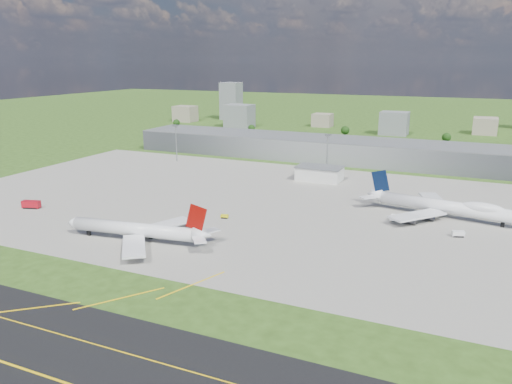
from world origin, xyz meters
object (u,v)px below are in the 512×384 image
at_px(airliner_red_twin, 139,230).
at_px(airliner_blue_quad, 446,207).
at_px(van_white_far, 458,234).
at_px(fire_truck, 31,205).
at_px(van_white_near, 393,218).
at_px(tug_yellow, 225,217).

bearing_deg(airliner_red_twin, airliner_blue_quad, -150.38).
xyz_separation_m(airliner_blue_quad, van_white_far, (6.77, -24.95, -3.98)).
bearing_deg(van_white_far, fire_truck, 174.60).
xyz_separation_m(airliner_red_twin, airliner_blue_quad, (109.03, 82.03, 0.57)).
xyz_separation_m(fire_truck, van_white_far, (191.55, 41.05, -0.61)).
distance_m(fire_truck, van_white_near, 171.85).
distance_m(tug_yellow, van_white_far, 99.85).
xyz_separation_m(van_white_near, van_white_far, (27.84, -11.18, 0.05)).
relative_size(fire_truck, tug_yellow, 2.44).
distance_m(airliner_red_twin, van_white_near, 111.39).
relative_size(van_white_near, van_white_far, 0.88).
xyz_separation_m(fire_truck, tug_yellow, (93.15, 24.17, -0.98)).
relative_size(airliner_red_twin, van_white_near, 13.64).
xyz_separation_m(airliner_red_twin, van_white_near, (87.96, 68.26, -3.46)).
distance_m(tug_yellow, van_white_near, 75.94).
distance_m(airliner_blue_quad, van_white_near, 25.49).
bearing_deg(airliner_blue_quad, tug_yellow, -146.01).
height_order(airliner_red_twin, van_white_near, airliner_red_twin).
height_order(airliner_blue_quad, van_white_near, airliner_blue_quad).
relative_size(airliner_red_twin, van_white_far, 12.04).
bearing_deg(tug_yellow, fire_truck, -178.19).
xyz_separation_m(tug_yellow, van_white_near, (70.57, 28.06, 0.32)).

